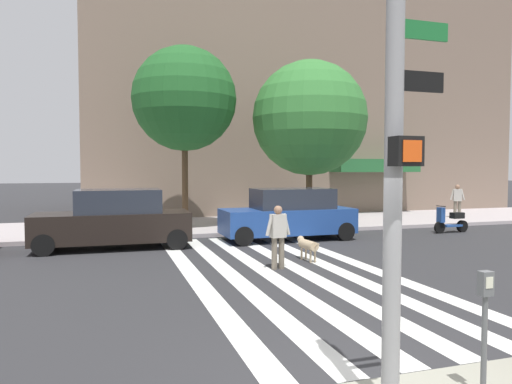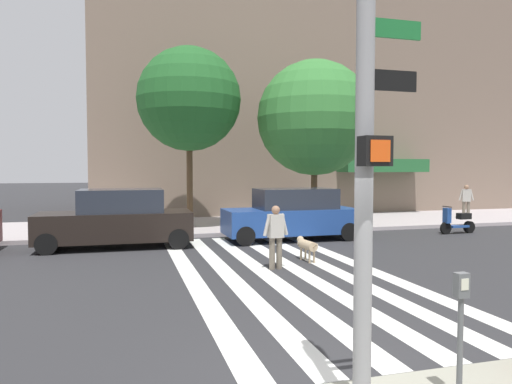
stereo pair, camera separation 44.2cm
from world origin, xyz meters
name	(u,v)px [view 1 (the left image)]	position (x,y,z in m)	size (l,w,h in m)	color
ground_plane	(241,274)	(0.00, 6.29, 0.00)	(160.00, 160.00, 0.00)	#2B2B2D
sidewalk_far	(183,227)	(0.00, 15.58, 0.07)	(80.00, 6.00, 0.15)	#ABA1A3
crosswalk_stripes	(283,271)	(1.11, 6.29, 0.00)	(4.95, 11.98, 0.01)	silver
apartment_block	(279,16)	(8.26, 26.12, 13.08)	(25.11, 16.48, 26.17)	#786455
traffic_light_pole	(399,71)	(-0.39, -0.75, 3.52)	(0.74, 0.46, 5.80)	gray
parking_meter_third_along	(485,316)	(0.71, -0.75, 1.03)	(0.14, 0.11, 1.36)	#515456
parked_car_behind_first	(114,220)	(-2.90, 11.16, 0.92)	(4.92, 2.03, 1.91)	black
parked_car_third_in_line	(289,215)	(3.17, 11.17, 0.91)	(4.80, 1.93, 1.86)	navy
parked_scooter	(451,221)	(10.10, 10.92, 0.48)	(1.63, 0.50, 1.11)	black
street_tree_nearest	(184,99)	(-0.04, 14.70, 5.43)	(4.27, 4.27, 7.42)	#4C3823
street_tree_middle	(310,118)	(5.24, 14.02, 4.75)	(4.92, 4.92, 7.06)	#4C3823
pedestrian_dog_walker	(278,233)	(1.07, 6.58, 0.93)	(0.71, 0.28, 1.64)	#6B6051
dog_on_leash	(307,245)	(2.25, 7.39, 0.44)	(0.33, 1.13, 0.65)	tan
pedestrian_bystander	(457,199)	(13.51, 14.55, 1.08)	(0.66, 0.43, 1.64)	#6B6051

